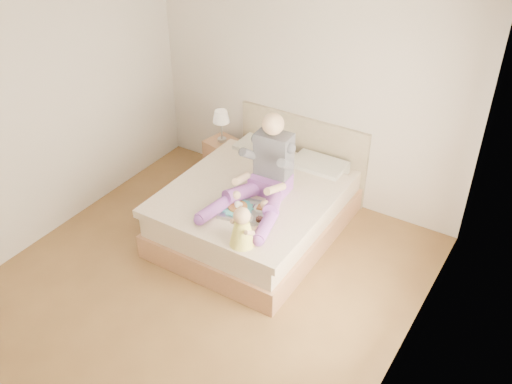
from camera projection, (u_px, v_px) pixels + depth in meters
The scene contains 7 objects.
room at pixel (204, 158), 4.97m from camera, with size 4.02×4.22×2.71m.
bed at pixel (260, 205), 6.43m from camera, with size 1.70×2.18×1.00m.
nightstand at pixel (224, 158), 7.41m from camera, with size 0.48×0.44×0.50m.
lamp at pixel (221, 118), 7.10m from camera, with size 0.21×0.21×0.42m.
adult at pixel (265, 175), 5.90m from camera, with size 0.79×1.13×0.93m.
tray at pixel (247, 209), 5.81m from camera, with size 0.59×0.50×0.15m.
baby at pixel (243, 229), 5.31m from camera, with size 0.29×0.37×0.41m.
Camera 1 is at (2.74, -3.38, 4.04)m, focal length 40.00 mm.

